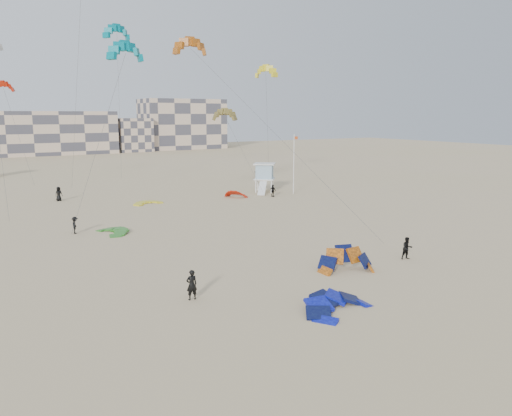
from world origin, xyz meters
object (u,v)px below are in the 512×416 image
kite_ground_blue (338,310)px  kitesurfer_main (192,285)px  kite_ground_orange (347,271)px  lifeguard_tower_near (265,178)px

kite_ground_blue → kitesurfer_main: (-6.56, 5.87, 0.94)m
kite_ground_blue → kite_ground_orange: 7.50m
kite_ground_orange → lifeguard_tower_near: 37.99m
kitesurfer_main → lifeguard_tower_near: size_ratio=0.30×
kite_ground_blue → kitesurfer_main: size_ratio=2.51×
kite_ground_orange → kite_ground_blue: bearing=-116.8°
kite_ground_orange → kitesurfer_main: 11.90m
kitesurfer_main → kite_ground_orange: bearing=179.7°
kitesurfer_main → lifeguard_tower_near: lifeguard_tower_near is taller
kite_ground_orange → lifeguard_tower_near: lifeguard_tower_near is taller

